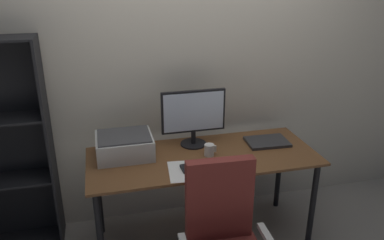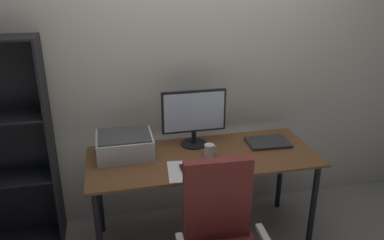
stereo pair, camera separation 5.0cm
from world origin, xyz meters
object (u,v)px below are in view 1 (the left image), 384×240
(desk, at_px, (203,165))
(coffee_mug, at_px, (209,150))
(monitor, at_px, (193,115))
(mouse, at_px, (232,161))
(keyboard, at_px, (202,167))
(laptop, at_px, (267,142))
(printer, at_px, (125,145))

(desk, xyz_separation_m, coffee_mug, (0.04, -0.01, 0.13))
(monitor, bearing_deg, coffee_mug, -72.32)
(mouse, relative_size, coffee_mug, 1.09)
(keyboard, xyz_separation_m, coffee_mug, (0.10, 0.17, 0.03))
(desk, height_order, mouse, mouse)
(keyboard, distance_m, laptop, 0.66)
(desk, bearing_deg, mouse, -47.10)
(laptop, distance_m, printer, 1.10)
(keyboard, bearing_deg, mouse, 0.51)
(keyboard, distance_m, coffee_mug, 0.20)
(mouse, xyz_separation_m, printer, (-0.71, 0.31, 0.06))
(mouse, height_order, coffee_mug, coffee_mug)
(monitor, relative_size, printer, 1.22)
(keyboard, height_order, laptop, laptop)
(printer, bearing_deg, keyboard, -32.82)
(mouse, bearing_deg, printer, 141.88)
(keyboard, bearing_deg, monitor, 83.11)
(desk, bearing_deg, coffee_mug, -14.05)
(desk, relative_size, printer, 4.17)
(monitor, xyz_separation_m, mouse, (0.18, -0.37, -0.23))
(coffee_mug, xyz_separation_m, laptop, (0.50, 0.09, -0.03))
(coffee_mug, height_order, printer, printer)
(monitor, bearing_deg, mouse, -63.68)
(mouse, distance_m, coffee_mug, 0.20)
(monitor, relative_size, mouse, 5.10)
(mouse, relative_size, printer, 0.24)
(desk, xyz_separation_m, mouse, (0.16, -0.17, 0.10))
(keyboard, relative_size, mouse, 3.02)
(desk, height_order, monitor, monitor)
(monitor, xyz_separation_m, laptop, (0.57, -0.11, -0.24))
(keyboard, xyz_separation_m, printer, (-0.49, 0.32, 0.07))
(laptop, bearing_deg, desk, -168.38)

